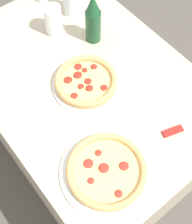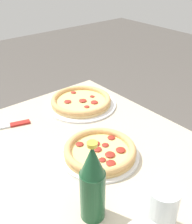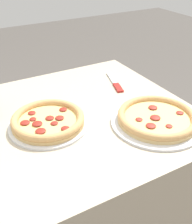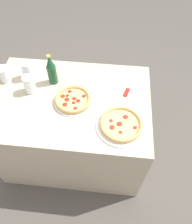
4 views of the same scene
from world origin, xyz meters
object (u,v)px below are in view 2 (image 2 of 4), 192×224
(pizza_salami, at_px, (81,102))
(knife, at_px, (8,126))
(pizza_veggie, at_px, (100,151))
(glass_mango_juice, at_px, (162,211))
(beer_bottle, at_px, (93,184))

(pizza_salami, xyz_separation_m, knife, (-0.04, -0.33, -0.02))
(pizza_veggie, xyz_separation_m, glass_mango_juice, (0.31, -0.06, 0.04))
(pizza_veggie, xyz_separation_m, beer_bottle, (0.17, -0.17, 0.09))
(pizza_veggie, bearing_deg, knife, -156.08)
(glass_mango_juice, bearing_deg, knife, -171.75)
(pizza_salami, bearing_deg, knife, -97.56)
(beer_bottle, xyz_separation_m, knife, (-0.54, 0.01, -0.11))
(knife, bearing_deg, pizza_veggie, 23.92)
(pizza_salami, bearing_deg, beer_bottle, -33.94)
(beer_bottle, bearing_deg, knife, 179.29)
(pizza_salami, relative_size, knife, 1.61)
(pizza_salami, relative_size, glass_mango_juice, 2.43)
(pizza_veggie, bearing_deg, glass_mango_juice, -11.99)
(glass_mango_juice, distance_m, beer_bottle, 0.18)
(knife, bearing_deg, glass_mango_juice, 8.25)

